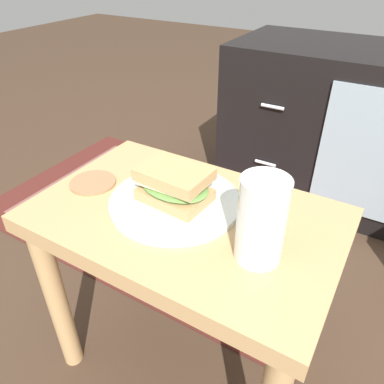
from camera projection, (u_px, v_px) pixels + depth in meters
ground_plane at (187, 358)px, 0.94m from camera, size 8.00×8.00×0.00m
side_table at (186, 249)px, 0.73m from camera, size 0.56×0.36×0.46m
tv_cabinet at (358, 131)px, 1.38m from camera, size 0.96×0.46×0.58m
area_rug at (165, 211)px, 1.44m from camera, size 1.29×0.80×0.01m
plate at (175, 201)px, 0.70m from camera, size 0.25×0.25×0.01m
sandwich_front at (175, 185)px, 0.68m from camera, size 0.14×0.11×0.07m
beer_glass at (261, 222)px, 0.55m from camera, size 0.07×0.07×0.14m
coaster at (93, 183)px, 0.76m from camera, size 0.09×0.09×0.01m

